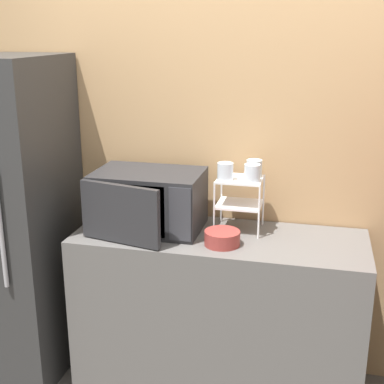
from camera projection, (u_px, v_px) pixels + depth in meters
The scene contains 9 objects.
wall_back at pixel (231, 152), 3.01m from camera, with size 8.00×0.06×2.60m.
counter at pixel (218, 313), 2.95m from camera, with size 1.54×0.57×0.92m.
microwave at pixel (147, 201), 2.88m from camera, with size 0.58×0.50×0.32m.
dish_rack at pixel (240, 193), 2.84m from camera, with size 0.24×0.22×0.29m.
glass_front_left at pixel (225, 171), 2.78m from camera, with size 0.08×0.08×0.09m.
glass_back_right at pixel (254, 168), 2.84m from camera, with size 0.08×0.08×0.09m.
glass_front_right at pixel (252, 173), 2.75m from camera, with size 0.08×0.08×0.09m.
bowl at pixel (222, 238), 2.69m from camera, with size 0.18×0.18×0.07m.
refrigerator at pixel (3, 219), 3.06m from camera, with size 0.72×0.68×1.83m.
Camera 1 is at (0.48, -2.30, 1.96)m, focal length 50.00 mm.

